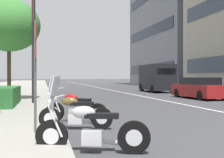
% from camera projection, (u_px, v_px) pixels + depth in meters
% --- Properties ---
extents(sidewalk_right_plaza, '(160.00, 10.48, 0.15)m').
position_uv_depth(sidewalk_right_plaza, '(0.00, 89.00, 33.66)').
color(sidewalk_right_plaza, gray).
rests_on(sidewalk_right_plaza, ground).
extents(lane_centre_stripe, '(110.00, 0.16, 0.01)m').
position_uv_depth(lane_centre_stripe, '(98.00, 87.00, 41.17)').
color(lane_centre_stripe, silver).
rests_on(lane_centre_stripe, ground).
extents(motorcycle_second_in_row, '(0.88, 2.13, 1.47)m').
position_uv_depth(motorcycle_second_in_row, '(90.00, 130.00, 5.77)').
color(motorcycle_second_in_row, black).
rests_on(motorcycle_second_in_row, ground).
extents(motorcycle_far_end_row, '(0.79, 2.01, 1.46)m').
position_uv_depth(motorcycle_far_end_row, '(74.00, 114.00, 8.39)').
color(motorcycle_far_end_row, black).
rests_on(motorcycle_far_end_row, ground).
extents(motorcycle_nearest_camera, '(1.18, 1.88, 1.09)m').
position_uv_depth(motorcycle_nearest_camera, '(75.00, 109.00, 9.67)').
color(motorcycle_nearest_camera, black).
rests_on(motorcycle_nearest_camera, ground).
extents(car_following_behind, '(4.67, 2.02, 1.41)m').
position_uv_depth(car_following_behind, '(199.00, 88.00, 20.12)').
color(car_following_behind, maroon).
rests_on(car_following_behind, ground).
extents(delivery_van_ahead, '(5.30, 2.26, 2.58)m').
position_uv_depth(delivery_van_ahead, '(156.00, 78.00, 28.96)').
color(delivery_van_ahead, black).
rests_on(delivery_van_ahead, ground).
extents(parking_sign_by_curb, '(0.32, 0.06, 2.62)m').
position_uv_depth(parking_sign_by_curb, '(35.00, 62.00, 7.05)').
color(parking_sign_by_curb, '#47494C').
rests_on(parking_sign_by_curb, sidewalk_right_plaza).
extents(street_lamp_with_banners, '(1.26, 2.59, 7.86)m').
position_uv_depth(street_lamp_with_banners, '(41.00, 8.00, 15.11)').
color(street_lamp_with_banners, '#232326').
rests_on(street_lamp_with_banners, sidewalk_right_plaza).
extents(clipped_hedge_bed, '(4.39, 1.10, 0.83)m').
position_uv_depth(clipped_hedge_bed, '(5.00, 96.00, 14.10)').
color(clipped_hedge_bed, '#28602D').
rests_on(clipped_hedge_bed, sidewalk_right_plaza).
extents(street_tree_mid_sidewalk, '(3.58, 3.58, 5.80)m').
position_uv_depth(street_tree_mid_sidewalk, '(9.00, 25.00, 17.48)').
color(street_tree_mid_sidewalk, '#473323').
rests_on(street_tree_mid_sidewalk, sidewalk_right_plaza).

